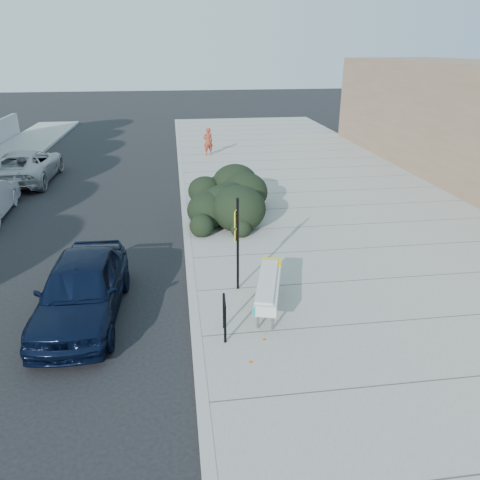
# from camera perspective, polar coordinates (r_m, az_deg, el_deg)

# --- Properties ---
(ground) EXTENTS (120.00, 120.00, 0.00)m
(ground) POSITION_cam_1_polar(r_m,az_deg,el_deg) (11.88, -5.82, -6.88)
(ground) COLOR black
(ground) RESTS_ON ground
(sidewalk_near) EXTENTS (11.20, 50.00, 0.15)m
(sidewalk_near) POSITION_cam_1_polar(r_m,az_deg,el_deg) (17.41, 12.14, 2.77)
(sidewalk_near) COLOR gray
(sidewalk_near) RESTS_ON ground
(curb_near) EXTENTS (0.22, 50.00, 0.17)m
(curb_near) POSITION_cam_1_polar(r_m,az_deg,el_deg) (16.40, -6.62, 1.93)
(curb_near) COLOR #9E9E99
(curb_near) RESTS_ON ground
(bench) EXTENTS (1.12, 2.45, 0.73)m
(bench) POSITION_cam_1_polar(r_m,az_deg,el_deg) (10.83, 3.51, -5.53)
(bench) COLOR gray
(bench) RESTS_ON sidewalk_near
(bike_rack) EXTENTS (0.09, 0.59, 0.86)m
(bike_rack) POSITION_cam_1_polar(r_m,az_deg,el_deg) (9.85, -1.91, -8.96)
(bike_rack) COLOR black
(bike_rack) RESTS_ON sidewalk_near
(sign_post) EXTENTS (0.14, 0.27, 2.39)m
(sign_post) POSITION_cam_1_polar(r_m,az_deg,el_deg) (11.31, -0.35, 0.19)
(sign_post) COLOR black
(sign_post) RESTS_ON sidewalk_near
(hedge) EXTENTS (3.61, 4.99, 1.69)m
(hedge) POSITION_cam_1_polar(r_m,az_deg,el_deg) (16.83, -1.70, 5.89)
(hedge) COLOR black
(hedge) RESTS_ON sidewalk_near
(sedan_navy) EXTENTS (1.90, 4.39, 1.47)m
(sedan_navy) POSITION_cam_1_polar(r_m,az_deg,el_deg) (11.23, -18.73, -5.63)
(sedan_navy) COLOR black
(sedan_navy) RESTS_ON ground
(suv_silver) EXTENTS (2.44, 5.29, 1.47)m
(suv_silver) POSITION_cam_1_polar(r_m,az_deg,el_deg) (23.90, -24.61, 8.24)
(suv_silver) COLOR #ADAFB3
(suv_silver) RESTS_ON ground
(pedestrian) EXTENTS (0.63, 0.50, 1.51)m
(pedestrian) POSITION_cam_1_polar(r_m,az_deg,el_deg) (26.73, -3.92, 11.91)
(pedestrian) COLOR #993321
(pedestrian) RESTS_ON sidewalk_near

